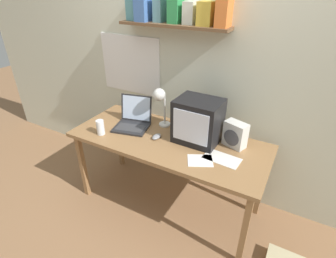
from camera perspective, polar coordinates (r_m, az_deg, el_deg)
name	(u,v)px	position (r m, az deg, el deg)	size (l,w,h in m)	color
ground_plane	(168,202)	(2.74, 0.00, -15.61)	(12.00, 12.00, 0.00)	#8F6745
back_wall	(193,61)	(2.44, 5.39, 14.47)	(5.60, 0.24, 2.60)	beige
corner_desk	(168,145)	(2.30, 0.00, -3.51)	(1.72, 0.71, 0.75)	olive
crt_monitor	(198,121)	(2.18, 6.56, 1.76)	(0.37, 0.31, 0.37)	black
laptop	(133,119)	(2.47, -7.54, 2.18)	(0.36, 0.36, 0.27)	#232326
desk_lamp	(160,99)	(2.33, -1.73, 6.58)	(0.13, 0.18, 0.38)	silver
juice_glass	(100,128)	(2.39, -14.49, 0.21)	(0.07, 0.07, 0.13)	white
space_heater	(235,135)	(2.19, 14.41, -1.18)	(0.21, 0.16, 0.21)	silver
computer_mouse	(157,137)	(2.28, -2.51, -1.66)	(0.06, 0.11, 0.03)	gray
loose_paper_near_monitor	(200,161)	(2.02, 7.01, -6.82)	(0.24, 0.22, 0.00)	white
printed_handout	(222,159)	(2.07, 11.65, -6.31)	(0.29, 0.18, 0.00)	silver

